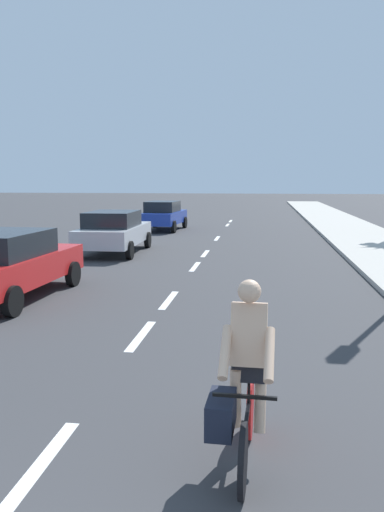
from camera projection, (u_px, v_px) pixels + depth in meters
The scene contains 14 objects.
ground_plane at pixel (210, 247), 20.98m from camera, with size 160.00×160.00×0.00m, color #38383A.
sidewalk_strip at pixel (372, 242), 22.02m from camera, with size 3.60×80.00×0.14m, color #B2ADA3.
lane_stripe_1 at pixel (39, 467), 4.94m from camera, with size 0.16×1.80×0.01m, color white.
lane_stripe_2 at pixel (141, 335), 9.09m from camera, with size 0.16×1.80×0.01m, color white.
lane_stripe_3 at pixel (169, 300), 11.77m from camera, with size 0.16×1.80×0.01m, color white.
lane_stripe_4 at pixel (195, 267), 16.27m from camera, with size 0.16×1.80×0.01m, color white.
lane_stripe_5 at pixel (205, 254), 19.12m from camera, with size 0.16×1.80×0.01m, color white.
lane_stripe_6 at pixel (217, 238), 24.04m from camera, with size 0.16×1.80×0.01m, color white.
lane_stripe_7 at pixel (228, 225), 31.07m from camera, with size 0.16×1.80×0.01m, color white.
lane_stripe_8 at pixel (231, 221), 33.97m from camera, with size 0.16×1.80×0.01m, color white.
cyclist at pixel (242, 383), 4.86m from camera, with size 0.62×1.71×1.82m.
parked_car_red at pixel (6, 263), 11.81m from camera, with size 2.21×4.59×1.57m.
parked_car_silver at pixel (114, 231), 19.18m from camera, with size 2.16×4.58×1.57m.
parked_car_blue at pixel (163, 215), 27.84m from camera, with size 2.11×4.26×1.57m.
Camera 1 is at (2.09, -0.72, 2.74)m, focal length 36.07 mm.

